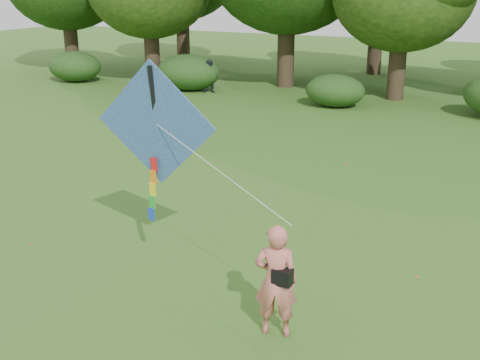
% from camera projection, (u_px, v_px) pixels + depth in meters
% --- Properties ---
extents(ground, '(100.00, 100.00, 0.00)m').
position_uv_depth(ground, '(245.00, 302.00, 10.58)').
color(ground, '#265114').
rests_on(ground, ground).
extents(man_kite_flyer, '(0.78, 0.62, 1.87)m').
position_uv_depth(man_kite_flyer, '(276.00, 281.00, 9.36)').
color(man_kite_flyer, '#D06C62').
rests_on(man_kite_flyer, ground).
extents(bystander_left, '(0.96, 0.85, 1.62)m').
position_uv_depth(bystander_left, '(210.00, 76.00, 29.76)').
color(bystander_left, '#262933').
rests_on(bystander_left, ground).
extents(crossbody_bag, '(0.43, 0.20, 0.73)m').
position_uv_depth(crossbody_bag, '(282.00, 276.00, 9.24)').
color(crossbody_bag, black).
rests_on(crossbody_bag, ground).
extents(flying_kite, '(4.40, 1.52, 3.16)m').
position_uv_depth(flying_kite, '(156.00, 126.00, 11.01)').
color(flying_kite, '#296BB3').
rests_on(flying_kite, ground).
extents(shrub_band, '(39.15, 3.22, 1.88)m').
position_uv_depth(shrub_band, '(413.00, 91.00, 25.52)').
color(shrub_band, '#264919').
rests_on(shrub_band, ground).
extents(fallen_leaves, '(11.23, 14.99, 0.01)m').
position_uv_depth(fallen_leaves, '(337.00, 217.00, 14.34)').
color(fallen_leaves, brown).
rests_on(fallen_leaves, ground).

